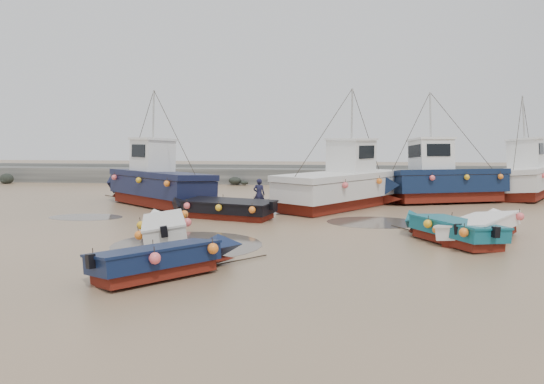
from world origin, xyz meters
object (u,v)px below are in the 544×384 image
Objects in this scene: dinghy_4 at (222,206)px; cabin_boat_3 at (528,175)px; dinghy_2 at (449,227)px; person at (259,210)px; dinghy_0 at (166,225)px; cabin_boat_1 at (346,183)px; dinghy_1 at (168,256)px; cabin_boat_0 at (154,181)px; cabin_boat_2 at (437,179)px; dinghy_3 at (485,225)px.

cabin_boat_3 is (16.97, 10.18, 0.84)m from dinghy_4.
person is (-7.82, 7.42, -0.55)m from dinghy_2.
cabin_boat_1 is (6.74, 9.79, 0.76)m from dinghy_0.
cabin_boat_1 is at bearing -162.92° from person.
dinghy_0 and dinghy_1 have the same top height.
cabin_boat_0 is at bearing 119.82° from dinghy_2.
dinghy_1 and dinghy_2 have the same top height.
cabin_boat_2 is (15.53, 2.68, 0.02)m from cabin_boat_0.
dinghy_1 is at bearing -158.68° from dinghy_4.
cabin_boat_0 reaches higher than dinghy_3.
cabin_boat_3 is at bearing 62.95° from cabin_boat_1.
dinghy_2 is at bearing 75.62° from dinghy_1.
cabin_boat_0 is 10.40m from cabin_boat_1.
cabin_boat_2 reaches higher than person.
dinghy_2 and dinghy_4 have the same top height.
dinghy_0 is 0.69× the size of cabin_boat_3.
dinghy_0 is at bearing -172.67° from dinghy_4.
dinghy_1 is 0.47× the size of cabin_boat_1.
cabin_boat_2 is (5.14, 2.31, 0.05)m from cabin_boat_1.
dinghy_3 is 10.73m from cabin_boat_2.
dinghy_0 is 0.61× the size of cabin_boat_1.
dinghy_3 is 11.44m from person.
dinghy_3 is 3.74× the size of person.
cabin_boat_1 is at bearing -34.38° from dinghy_4.
cabin_boat_0 is 6.26m from person.
dinghy_0 is at bearing 150.71° from dinghy_1.
cabin_boat_3 is (6.37, 14.07, 0.84)m from dinghy_3.
cabin_boat_2 is (0.31, 10.70, 0.82)m from dinghy_3.
dinghy_1 is at bearing -99.16° from cabin_boat_3.
cabin_boat_1 is 1.02× the size of cabin_boat_2.
dinghy_2 is 3.33× the size of person.
dinghy_4 is 4.00× the size of person.
dinghy_2 is 0.56× the size of cabin_boat_2.
dinghy_3 is 9.71m from cabin_boat_1.
dinghy_0 is 0.99× the size of dinghy_3.
dinghy_4 is at bearing 60.44° from person.
cabin_boat_3 reaches higher than dinghy_2.
cabin_boat_0 is 0.86× the size of cabin_boat_1.
cabin_boat_3 is (17.95, 15.48, 0.83)m from dinghy_0.
cabin_boat_2 is at bearing 101.32° from dinghy_1.
cabin_boat_1 reaches higher than dinghy_4.
person is (0.70, 12.98, -0.55)m from dinghy_1.
dinghy_2 is 0.55× the size of cabin_boat_1.
dinghy_0 is at bearing -118.17° from cabin_boat_0.
dinghy_0 is 16.98m from cabin_boat_2.
dinghy_2 is at bearing 152.87° from cabin_boat_2.
cabin_boat_0 is (-5.26, 14.31, 0.78)m from dinghy_1.
dinghy_2 is at bearing -99.06° from dinghy_4.
dinghy_2 is (8.52, 5.57, -0.00)m from dinghy_1.
cabin_boat_1 is at bearing 113.21° from dinghy_1.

